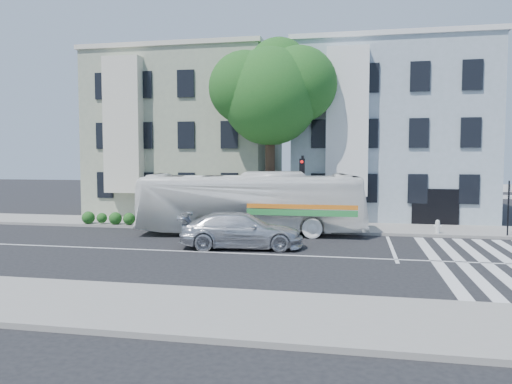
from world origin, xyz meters
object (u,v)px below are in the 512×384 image
(bus, at_px, (251,203))
(sedan, at_px, (242,230))
(traffic_signal, at_px, (302,182))
(fire_hydrant, at_px, (438,226))

(bus, bearing_deg, sedan, 177.47)
(sedan, xyz_separation_m, traffic_signal, (2.03, 6.13, 1.87))
(bus, height_order, fire_hydrant, bus)
(bus, bearing_deg, traffic_signal, -56.05)
(sedan, xyz_separation_m, fire_hydrant, (9.03, 5.14, -0.28))
(fire_hydrant, bearing_deg, bus, -172.76)
(bus, relative_size, fire_hydrant, 16.81)
(bus, distance_m, fire_hydrant, 9.56)
(fire_hydrant, bearing_deg, traffic_signal, 171.95)
(sedan, distance_m, traffic_signal, 6.72)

